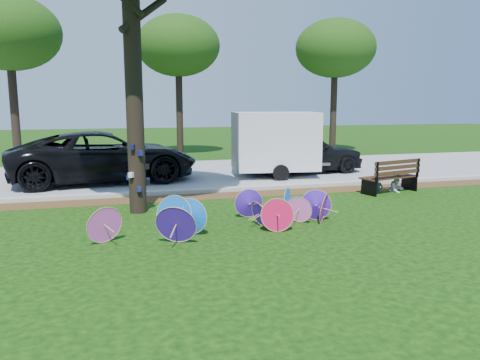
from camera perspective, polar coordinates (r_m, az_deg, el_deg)
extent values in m
plane|color=black|center=(10.10, 0.24, -6.97)|extent=(90.00, 90.00, 0.00)
cube|color=#472D16|center=(14.36, -4.55, -2.03)|extent=(90.00, 1.00, 0.01)
cube|color=#B7B5AD|center=(15.03, -5.05, -1.31)|extent=(90.00, 0.30, 0.12)
cube|color=gray|center=(19.08, -7.25, 0.77)|extent=(90.00, 8.00, 0.01)
cylinder|color=black|center=(12.31, -12.78, 10.21)|extent=(0.44, 0.44, 6.14)
cone|color=#3B18A2|center=(10.86, 2.70, -4.18)|extent=(0.47, 0.64, 0.59)
cone|color=#3B18A2|center=(11.66, 1.13, -2.88)|extent=(0.74, 0.16, 0.73)
cone|color=#CF1CAF|center=(11.37, 9.91, -3.39)|extent=(0.61, 0.71, 0.72)
cone|color=#E450C2|center=(9.99, -16.31, -5.20)|extent=(0.81, 0.58, 0.79)
cone|color=#3B18A2|center=(9.62, -7.73, -5.21)|extent=(0.96, 0.71, 0.86)
cone|color=#CB1041|center=(10.54, 4.54, -4.18)|extent=(0.79, 0.40, 0.76)
cone|color=blue|center=(10.24, -6.18, -4.47)|extent=(0.73, 0.62, 0.81)
cone|color=#62C3F0|center=(10.34, -7.17, -4.81)|extent=(0.22, 0.65, 0.64)
cone|color=#CF1CAF|center=(10.92, 2.63, -3.98)|extent=(0.46, 0.70, 0.63)
cone|color=#3B18A2|center=(11.55, 9.24, -3.06)|extent=(0.75, 0.43, 0.76)
cone|color=blue|center=(11.77, 6.00, -2.77)|extent=(0.51, 0.69, 0.75)
cone|color=blue|center=(10.35, -7.90, -4.12)|extent=(0.90, 0.79, 0.89)
cone|color=#FB6DD6|center=(11.32, 7.23, -3.53)|extent=(0.63, 0.56, 0.66)
cone|color=#CF1CAF|center=(11.13, -8.18, -3.61)|extent=(0.53, 0.74, 0.72)
imported|color=black|center=(17.60, -16.18, 2.74)|extent=(6.87, 3.72, 1.83)
imported|color=black|center=(19.27, 7.45, 3.42)|extent=(5.21, 2.45, 1.72)
cube|color=white|center=(18.10, 4.34, 4.78)|extent=(3.34, 2.35, 2.79)
imported|color=#39414E|center=(15.56, 16.49, 0.38)|extent=(0.38, 0.25, 1.02)
imported|color=silver|center=(15.92, 18.65, 0.80)|extent=(0.68, 0.59, 1.20)
cylinder|color=black|center=(22.95, -25.79, 7.62)|extent=(0.36, 0.36, 5.00)
ellipsoid|color=#0F340B|center=(23.13, -26.39, 15.80)|extent=(4.40, 4.40, 3.20)
cylinder|color=black|center=(25.55, -7.39, 8.56)|extent=(0.36, 0.36, 5.00)
ellipsoid|color=#0F340B|center=(25.72, -7.55, 15.93)|extent=(4.40, 4.40, 3.20)
cylinder|color=black|center=(27.04, 11.32, 8.50)|extent=(0.36, 0.36, 5.00)
ellipsoid|color=#0F340B|center=(27.20, 11.55, 15.46)|extent=(4.40, 4.40, 3.20)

